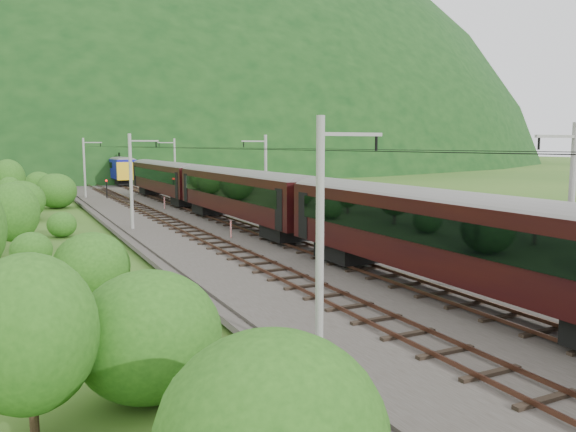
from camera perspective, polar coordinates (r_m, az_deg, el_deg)
name	(u,v)px	position (r m, az deg, el deg)	size (l,w,h in m)	color
ground	(457,334)	(23.35, 16.79, -11.42)	(600.00, 600.00, 0.00)	#2A5219
railbed	(327,277)	(31.04, 4.01, -6.20)	(14.00, 220.00, 0.30)	#38332D
track_left	(288,278)	(29.87, 0.02, -6.28)	(2.40, 220.00, 0.27)	brown
track_right	(364,269)	(32.24, 7.71, -5.34)	(2.40, 220.00, 0.27)	brown
catenary_left	(132,179)	(48.96, -15.58, 3.62)	(2.54, 192.28, 8.00)	gray
catenary_right	(265,176)	(52.66, -2.36, 4.11)	(2.54, 192.28, 8.00)	gray
overhead_wires	(328,150)	(30.19, 4.12, 6.74)	(4.83, 198.00, 0.03)	black
mountain_main	(46,162)	(276.53, -23.36, 5.10)	(504.00, 360.00, 244.00)	black
train	(314,198)	(36.58, 2.70, 1.79)	(3.33, 160.48, 5.81)	black
hazard_post_near	(231,229)	(43.16, -5.81, -1.34)	(0.14, 0.14, 1.30)	red
hazard_post_far	(164,203)	(64.07, -12.44, 1.33)	(0.14, 0.14, 1.32)	red
signal	(107,187)	(78.51, -17.95, 2.79)	(0.28, 0.28, 2.49)	black
vegetation_left	(52,230)	(35.60, -22.86, -1.32)	(12.46, 147.29, 6.90)	#235115
vegetation_right	(495,240)	(38.45, 20.31, -2.29)	(7.73, 107.61, 2.91)	#235115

